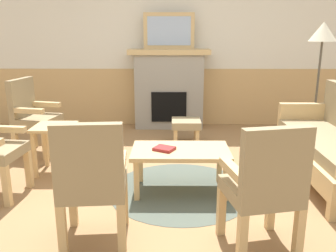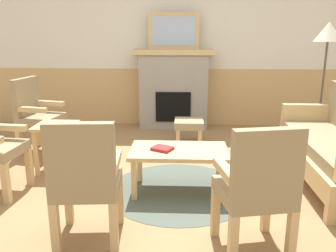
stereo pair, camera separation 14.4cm
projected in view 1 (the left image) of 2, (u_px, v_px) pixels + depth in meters
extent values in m
plane|color=#997047|center=(168.00, 185.00, 3.77)|extent=(14.00, 14.00, 0.00)
cube|color=silver|center=(169.00, 44.00, 5.93)|extent=(7.20, 0.12, 2.70)
cube|color=tan|center=(169.00, 97.00, 6.09)|extent=(7.20, 0.02, 0.95)
cube|color=gray|center=(169.00, 91.00, 5.88)|extent=(1.10, 0.36, 1.20)
cube|color=black|center=(169.00, 107.00, 5.75)|extent=(0.56, 0.02, 0.48)
cube|color=tan|center=(169.00, 52.00, 5.72)|extent=(1.30, 0.44, 0.08)
cube|color=tan|center=(169.00, 31.00, 5.63)|extent=(0.80, 0.03, 0.56)
cube|color=#9EB2D1|center=(169.00, 31.00, 5.62)|extent=(0.68, 0.01, 0.44)
cube|color=tan|center=(276.00, 148.00, 4.68)|extent=(0.08, 0.08, 0.16)
cube|color=tan|center=(332.00, 211.00, 3.06)|extent=(0.08, 0.08, 0.16)
cube|color=tan|center=(323.00, 149.00, 4.68)|extent=(0.08, 0.08, 0.16)
cube|color=tan|center=(328.00, 158.00, 3.82)|extent=(0.70, 1.80, 0.20)
cube|color=#937F5B|center=(330.00, 143.00, 3.78)|extent=(0.60, 1.70, 0.12)
cube|color=tan|center=(303.00, 115.00, 4.57)|extent=(0.60, 0.10, 0.30)
cube|color=tan|center=(137.00, 181.00, 3.39)|extent=(0.05, 0.05, 0.40)
cube|color=tan|center=(225.00, 181.00, 3.39)|extent=(0.05, 0.05, 0.40)
cube|color=tan|center=(140.00, 164.00, 3.82)|extent=(0.05, 0.05, 0.40)
cube|color=tan|center=(219.00, 164.00, 3.81)|extent=(0.05, 0.05, 0.40)
cube|color=tan|center=(181.00, 151.00, 3.55)|extent=(0.96, 0.56, 0.04)
cylinder|color=#4C564C|center=(180.00, 190.00, 3.65)|extent=(1.45, 1.45, 0.01)
cube|color=maroon|center=(164.00, 149.00, 3.51)|extent=(0.24, 0.22, 0.03)
cube|color=tan|center=(175.00, 139.00, 4.93)|extent=(0.05, 0.05, 0.26)
cube|color=tan|center=(197.00, 139.00, 4.93)|extent=(0.05, 0.05, 0.26)
cube|color=tan|center=(175.00, 133.00, 5.22)|extent=(0.05, 0.05, 0.26)
cube|color=tan|center=(196.00, 133.00, 5.22)|extent=(0.05, 0.05, 0.26)
cube|color=#937F5B|center=(186.00, 123.00, 5.03)|extent=(0.40, 0.40, 0.10)
cube|color=tan|center=(29.00, 169.00, 3.67)|extent=(0.07, 0.07, 0.40)
cube|color=tan|center=(7.00, 186.00, 3.27)|extent=(0.07, 0.07, 0.40)
cube|color=tan|center=(4.00, 129.00, 3.58)|extent=(0.44, 0.11, 0.06)
cube|color=tan|center=(62.00, 135.00, 4.85)|extent=(0.07, 0.07, 0.40)
cube|color=tan|center=(45.00, 145.00, 4.46)|extent=(0.07, 0.07, 0.40)
cube|color=tan|center=(34.00, 133.00, 4.94)|extent=(0.07, 0.07, 0.40)
cube|color=tan|center=(15.00, 142.00, 4.54)|extent=(0.07, 0.07, 0.40)
cube|color=#937F5B|center=(38.00, 120.00, 4.63)|extent=(0.57, 0.57, 0.10)
cube|color=#937F5B|center=(21.00, 97.00, 4.60)|extent=(0.18, 0.49, 0.48)
cube|color=tan|center=(45.00, 104.00, 4.78)|extent=(0.45, 0.16, 0.06)
cube|color=tan|center=(27.00, 111.00, 4.40)|extent=(0.45, 0.16, 0.06)
cube|color=tan|center=(221.00, 211.00, 2.82)|extent=(0.07, 0.07, 0.40)
cube|color=tan|center=(271.00, 206.00, 2.90)|extent=(0.07, 0.07, 0.40)
cube|color=tan|center=(242.00, 241.00, 2.42)|extent=(0.07, 0.07, 0.40)
cube|color=tan|center=(299.00, 234.00, 2.50)|extent=(0.07, 0.07, 0.40)
cube|color=#937F5B|center=(260.00, 191.00, 2.60)|extent=(0.57, 0.57, 0.10)
cube|color=#937F5B|center=(276.00, 163.00, 2.33)|extent=(0.49, 0.17, 0.48)
cube|color=tan|center=(234.00, 171.00, 2.52)|extent=(0.16, 0.45, 0.06)
cube|color=tan|center=(288.00, 167.00, 2.59)|extent=(0.16, 0.45, 0.06)
cube|color=tan|center=(73.00, 203.00, 2.95)|extent=(0.06, 0.06, 0.40)
cube|color=tan|center=(124.00, 202.00, 2.98)|extent=(0.06, 0.06, 0.40)
cube|color=tan|center=(62.00, 231.00, 2.54)|extent=(0.06, 0.06, 0.40)
cube|color=tan|center=(122.00, 229.00, 2.57)|extent=(0.06, 0.06, 0.40)
cube|color=#937F5B|center=(94.00, 185.00, 2.70)|extent=(0.52, 0.52, 0.10)
cube|color=#937F5B|center=(88.00, 158.00, 2.43)|extent=(0.48, 0.12, 0.48)
cube|color=tan|center=(64.00, 165.00, 2.64)|extent=(0.11, 0.44, 0.06)
cube|color=tan|center=(121.00, 163.00, 2.67)|extent=(0.11, 0.44, 0.06)
cube|color=tan|center=(46.00, 145.00, 4.23)|extent=(0.04, 0.04, 0.52)
cube|color=tan|center=(76.00, 145.00, 4.23)|extent=(0.04, 0.04, 0.52)
cube|color=tan|center=(34.00, 156.00, 3.89)|extent=(0.04, 0.04, 0.52)
cube|color=tan|center=(68.00, 156.00, 3.88)|extent=(0.04, 0.04, 0.52)
cube|color=tan|center=(54.00, 127.00, 3.99)|extent=(0.44, 0.44, 0.03)
cylinder|color=#332D28|center=(311.00, 143.00, 5.11)|extent=(0.24, 0.24, 0.03)
cylinder|color=#4C473D|center=(317.00, 94.00, 4.92)|extent=(0.03, 0.03, 1.40)
cone|color=beige|center=(323.00, 32.00, 4.71)|extent=(0.36, 0.36, 0.25)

